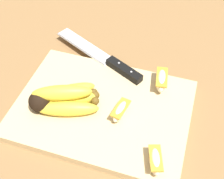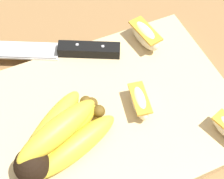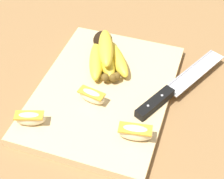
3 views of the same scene
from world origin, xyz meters
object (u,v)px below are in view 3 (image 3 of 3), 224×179
(apple_wedge_far, at_px, (30,118))
(chefs_knife, at_px, (170,91))
(apple_wedge_middle, at_px, (135,133))
(banana_bunch, at_px, (106,54))
(apple_wedge_near, at_px, (92,96))

(apple_wedge_far, bearing_deg, chefs_knife, -55.10)
(chefs_knife, height_order, apple_wedge_middle, apple_wedge_middle)
(apple_wedge_middle, bearing_deg, banana_bunch, 32.88)
(apple_wedge_near, distance_m, apple_wedge_far, 0.13)
(banana_bunch, height_order, apple_wedge_middle, banana_bunch)
(chefs_knife, xyz_separation_m, apple_wedge_middle, (-0.14, 0.04, 0.01))
(apple_wedge_middle, height_order, apple_wedge_far, apple_wedge_middle)
(banana_bunch, bearing_deg, apple_wedge_far, 160.29)
(chefs_knife, bearing_deg, apple_wedge_middle, 164.76)
(banana_bunch, xyz_separation_m, apple_wedge_near, (-0.12, -0.01, -0.01))
(chefs_knife, bearing_deg, apple_wedge_far, 124.90)
(apple_wedge_near, relative_size, apple_wedge_middle, 0.89)
(apple_wedge_near, bearing_deg, apple_wedge_far, 135.74)
(apple_wedge_middle, distance_m, apple_wedge_far, 0.20)
(apple_wedge_near, distance_m, apple_wedge_middle, 0.13)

